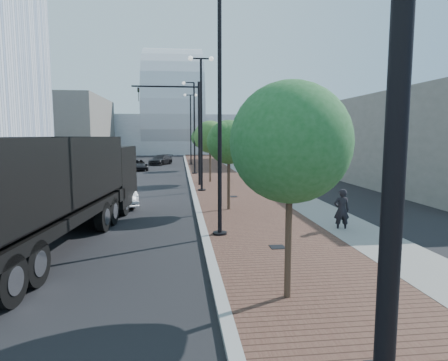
{
  "coord_description": "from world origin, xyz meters",
  "views": [
    {
      "loc": [
        -0.95,
        -4.6,
        4.0
      ],
      "look_at": [
        1.0,
        12.0,
        2.0
      ],
      "focal_mm": 30.67,
      "sensor_mm": 36.0,
      "label": 1
    }
  ],
  "objects": [
    {
      "name": "streetlight_4",
      "position": [
        0.6,
        46.0,
        4.82
      ],
      "size": [
        1.72,
        0.56,
        9.28
      ],
      "color": "black",
      "rests_on": "ground"
    },
    {
      "name": "dump_truck",
      "position": [
        -5.25,
        12.03,
        1.65
      ],
      "size": [
        4.48,
        14.25,
        3.92
      ],
      "rotation": [
        0.0,
        0.0,
        -0.12
      ],
      "color": "black",
      "rests_on": "ground"
    },
    {
      "name": "utility_cover_2",
      "position": [
        2.4,
        19.0,
        0.13
      ],
      "size": [
        0.5,
        0.5,
        0.02
      ],
      "primitive_type": "cube",
      "color": "black",
      "rests_on": "sidewalk"
    },
    {
      "name": "streetlight_1",
      "position": [
        0.49,
        10.0,
        4.34
      ],
      "size": [
        1.44,
        0.56,
        9.21
      ],
      "color": "black",
      "rests_on": "ground"
    },
    {
      "name": "tree_3",
      "position": [
        1.65,
        39.02,
        3.67
      ],
      "size": [
        2.37,
        2.32,
        4.84
      ],
      "color": "#382619",
      "rests_on": "ground"
    },
    {
      "name": "tree_2",
      "position": [
        1.65,
        27.02,
        3.83
      ],
      "size": [
        2.67,
        2.67,
        5.17
      ],
      "color": "#382619",
      "rests_on": "ground"
    },
    {
      "name": "dark_car_far",
      "position": [
        -3.43,
        47.46,
        0.67
      ],
      "size": [
        3.51,
        4.98,
        1.34
      ],
      "primitive_type": "imported",
      "rotation": [
        0.0,
        0.0,
        -0.4
      ],
      "color": "black",
      "rests_on": "ground"
    },
    {
      "name": "sidewalk",
      "position": [
        3.5,
        40.0,
        0.06
      ],
      "size": [
        7.0,
        140.0,
        0.12
      ],
      "primitive_type": "cube",
      "color": "#4C2D23",
      "rests_on": "ground"
    },
    {
      "name": "convention_center",
      "position": [
        -2.0,
        85.0,
        6.0
      ],
      "size": [
        50.0,
        30.0,
        50.0
      ],
      "color": "#ADB1B8",
      "rests_on": "ground"
    },
    {
      "name": "traffic_mast",
      "position": [
        -0.3,
        25.0,
        4.98
      ],
      "size": [
        5.09,
        0.2,
        8.0
      ],
      "color": "black",
      "rests_on": "ground"
    },
    {
      "name": "commercial_block_nw",
      "position": [
        -20.0,
        60.0,
        5.0
      ],
      "size": [
        14.0,
        20.0,
        10.0
      ],
      "primitive_type": "cube",
      "color": "#65615B",
      "rests_on": "ground"
    },
    {
      "name": "white_sedan",
      "position": [
        -4.52,
        17.51,
        0.74
      ],
      "size": [
        2.91,
        4.73,
        1.47
      ],
      "primitive_type": "imported",
      "rotation": [
        0.0,
        0.0,
        0.33
      ],
      "color": "white",
      "rests_on": "ground"
    },
    {
      "name": "streetlight_2",
      "position": [
        0.6,
        22.0,
        4.82
      ],
      "size": [
        1.72,
        0.56,
        9.28
      ],
      "color": "black",
      "rests_on": "ground"
    },
    {
      "name": "west_sidewalk",
      "position": [
        -13.0,
        40.0,
        0.06
      ],
      "size": [
        4.0,
        140.0,
        0.12
      ],
      "primitive_type": "cube",
      "color": "slate",
      "rests_on": "ground"
    },
    {
      "name": "concrete_strip",
      "position": [
        6.2,
        40.0,
        0.07
      ],
      "size": [
        2.4,
        140.0,
        0.13
      ],
      "primitive_type": "cube",
      "color": "slate",
      "rests_on": "ground"
    },
    {
      "name": "streetlight_3",
      "position": [
        0.49,
        34.0,
        4.34
      ],
      "size": [
        1.44,
        0.56,
        9.21
      ],
      "color": "black",
      "rests_on": "ground"
    },
    {
      "name": "utility_cover_1",
      "position": [
        2.4,
        8.0,
        0.13
      ],
      "size": [
        0.5,
        0.5,
        0.02
      ],
      "primitive_type": "cube",
      "color": "black",
      "rests_on": "sidewalk"
    },
    {
      "name": "curb",
      "position": [
        0.0,
        40.0,
        0.07
      ],
      "size": [
        0.3,
        140.0,
        0.14
      ],
      "primitive_type": "cube",
      "color": "gray",
      "rests_on": "ground"
    },
    {
      "name": "dark_car_mid",
      "position": [
        -5.64,
        39.48,
        0.61
      ],
      "size": [
        2.89,
        4.7,
        1.22
      ],
      "primitive_type": "imported",
      "rotation": [
        0.0,
        0.0,
        0.21
      ],
      "color": "black",
      "rests_on": "ground"
    },
    {
      "name": "tree_0",
      "position": [
        1.65,
        4.02,
        3.82
      ],
      "size": [
        2.83,
        2.83,
        5.24
      ],
      "color": "#382619",
      "rests_on": "ground"
    },
    {
      "name": "streetlight_0",
      "position": [
        0.6,
        -2.0,
        4.82
      ],
      "size": [
        1.72,
        0.56,
        9.28
      ],
      "color": "black",
      "rests_on": "ground"
    },
    {
      "name": "pedestrian",
      "position": [
        5.71,
        10.3,
        0.9
      ],
      "size": [
        0.7,
        0.5,
        1.79
      ],
      "primitive_type": "imported",
      "rotation": [
        0.0,
        0.0,
        3.02
      ],
      "color": "black",
      "rests_on": "ground"
    },
    {
      "name": "tree_1",
      "position": [
        1.65,
        15.02,
        3.61
      ],
      "size": [
        2.33,
        2.27,
        4.77
      ],
      "color": "#382619",
      "rests_on": "ground"
    },
    {
      "name": "commercial_block_ne",
      "position": [
        16.0,
        50.0,
        4.0
      ],
      "size": [
        12.0,
        22.0,
        8.0
      ],
      "primitive_type": "cube",
      "color": "slate",
      "rests_on": "ground"
    }
  ]
}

